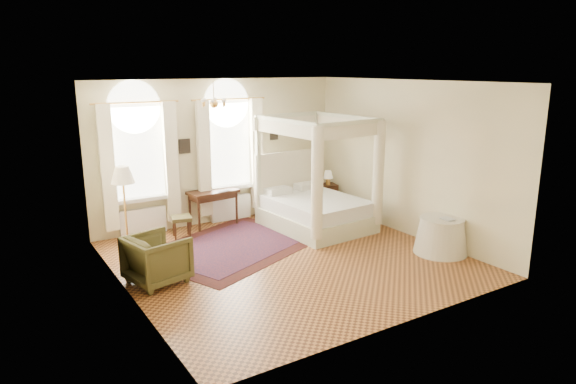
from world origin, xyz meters
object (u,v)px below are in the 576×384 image
armchair (157,259)px  stool (181,220)px  nightstand (327,197)px  floor_lamp (123,179)px  coffee_table (170,253)px  writing_desk (213,196)px  side_table (441,236)px  canopy_bed (316,204)px

armchair → stool: bearing=-43.9°
nightstand → floor_lamp: size_ratio=0.38×
coffee_table → writing_desk: bearing=50.4°
armchair → side_table: bearing=-120.2°
canopy_bed → writing_desk: (-1.89, 1.40, 0.14)m
armchair → coffee_table: armchair is taller
nightstand → armchair: size_ratio=0.71×
side_table → armchair: bearing=163.2°
coffee_table → canopy_bed: bearing=12.2°
nightstand → side_table: size_ratio=0.63×
canopy_bed → side_table: size_ratio=2.41×
armchair → floor_lamp: (-0.04, 1.69, 1.06)m
nightstand → floor_lamp: bearing=-174.5°
stool → armchair: bearing=-120.5°
stool → floor_lamp: 1.67m
floor_lamp → side_table: bearing=-32.0°
nightstand → writing_desk: bearing=175.3°
writing_desk → stool: (-0.94, -0.43, -0.32)m
canopy_bed → side_table: canopy_bed is taller
armchair → canopy_bed: bearing=-88.8°
canopy_bed → armchair: canopy_bed is taller
nightstand → floor_lamp: 5.34m
writing_desk → floor_lamp: bearing=-160.8°
stool → side_table: size_ratio=0.47×
stool → side_table: 5.34m
writing_desk → nightstand: bearing=-4.7°
writing_desk → side_table: size_ratio=1.10×
canopy_bed → nightstand: canopy_bed is taller
nightstand → coffee_table: 5.23m
writing_desk → coffee_table: size_ratio=1.78×
coffee_table → nightstand: bearing=21.9°
canopy_bed → coffee_table: (-3.71, -0.80, -0.19)m
writing_desk → side_table: 5.04m
coffee_table → floor_lamp: floor_lamp is taller
nightstand → floor_lamp: floor_lamp is taller
coffee_table → side_table: bearing=-20.4°
armchair → floor_lamp: bearing=-12.0°
stool → canopy_bed: bearing=-19.0°
canopy_bed → nightstand: bearing=45.2°
floor_lamp → side_table: 6.23m
writing_desk → side_table: writing_desk is taller
writing_desk → floor_lamp: (-2.17, -0.76, 0.77)m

